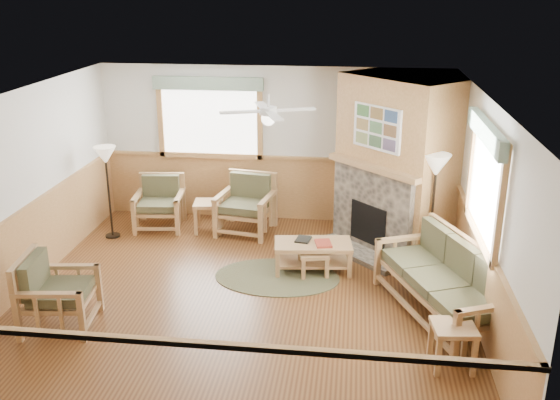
# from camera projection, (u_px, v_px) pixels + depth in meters

# --- Properties ---
(floor) EXTENTS (6.00, 6.00, 0.01)m
(floor) POSITION_uv_depth(u_px,v_px,m) (244.00, 296.00, 8.44)
(floor) COLOR brown
(floor) RESTS_ON ground
(ceiling) EXTENTS (6.00, 6.00, 0.01)m
(ceiling) POSITION_uv_depth(u_px,v_px,m) (240.00, 97.00, 7.54)
(ceiling) COLOR white
(ceiling) RESTS_ON floor
(wall_back) EXTENTS (6.00, 0.02, 2.70)m
(wall_back) POSITION_uv_depth(u_px,v_px,m) (273.00, 145.00, 10.80)
(wall_back) COLOR silver
(wall_back) RESTS_ON floor
(wall_front) EXTENTS (6.00, 0.02, 2.70)m
(wall_front) POSITION_uv_depth(u_px,v_px,m) (178.00, 322.00, 5.18)
(wall_front) COLOR silver
(wall_front) RESTS_ON floor
(wall_left) EXTENTS (0.02, 6.00, 2.70)m
(wall_left) POSITION_uv_depth(u_px,v_px,m) (22.00, 193.00, 8.34)
(wall_left) COLOR silver
(wall_left) RESTS_ON floor
(wall_right) EXTENTS (0.02, 6.00, 2.70)m
(wall_right) POSITION_uv_depth(u_px,v_px,m) (483.00, 212.00, 7.65)
(wall_right) COLOR silver
(wall_right) RESTS_ON floor
(wainscot) EXTENTS (6.00, 6.00, 1.10)m
(wainscot) POSITION_uv_depth(u_px,v_px,m) (244.00, 259.00, 8.26)
(wainscot) COLOR #AF7D47
(wainscot) RESTS_ON floor
(fireplace) EXTENTS (3.11, 3.11, 2.70)m
(fireplace) POSITION_uv_depth(u_px,v_px,m) (396.00, 164.00, 9.68)
(fireplace) COLOR #AF7D47
(fireplace) RESTS_ON floor
(window_back) EXTENTS (1.90, 0.16, 1.50)m
(window_back) POSITION_uv_depth(u_px,v_px,m) (208.00, 75.00, 10.50)
(window_back) COLOR white
(window_back) RESTS_ON wall_back
(window_right) EXTENTS (0.16, 1.90, 1.50)m
(window_right) POSITION_uv_depth(u_px,v_px,m) (494.00, 121.00, 7.07)
(window_right) COLOR white
(window_right) RESTS_ON wall_right
(ceiling_fan) EXTENTS (1.59, 1.59, 0.36)m
(ceiling_fan) POSITION_uv_depth(u_px,v_px,m) (268.00, 97.00, 7.80)
(ceiling_fan) COLOR white
(ceiling_fan) RESTS_ON ceiling
(sofa) EXTENTS (2.29, 1.63, 0.97)m
(sofa) POSITION_uv_depth(u_px,v_px,m) (442.00, 281.00, 7.79)
(sofa) COLOR #A57B4D
(sofa) RESTS_ON floor
(armchair_back_left) EXTENTS (0.87, 0.87, 0.88)m
(armchair_back_left) POSITION_uv_depth(u_px,v_px,m) (159.00, 203.00, 10.64)
(armchair_back_left) COLOR #A57B4D
(armchair_back_left) RESTS_ON floor
(armchair_back_right) EXTENTS (0.99, 0.99, 0.97)m
(armchair_back_right) POSITION_uv_depth(u_px,v_px,m) (246.00, 205.00, 10.44)
(armchair_back_right) COLOR #A57B4D
(armchair_back_right) RESTS_ON floor
(armchair_left) EXTENTS (0.92, 0.92, 0.92)m
(armchair_left) POSITION_uv_depth(u_px,v_px,m) (59.00, 291.00, 7.57)
(armchair_left) COLOR #A57B4D
(armchair_left) RESTS_ON floor
(coffee_table) EXTENTS (1.17, 0.69, 0.45)m
(coffee_table) POSITION_uv_depth(u_px,v_px,m) (313.00, 257.00, 9.11)
(coffee_table) COLOR #A57B4D
(coffee_table) RESTS_ON floor
(end_table_chairs) EXTENTS (0.52, 0.50, 0.52)m
(end_table_chairs) POSITION_uv_depth(u_px,v_px,m) (209.00, 217.00, 10.55)
(end_table_chairs) COLOR #A57B4D
(end_table_chairs) RESTS_ON floor
(end_table_sofa) EXTENTS (0.50, 0.49, 0.51)m
(end_table_sofa) POSITION_uv_depth(u_px,v_px,m) (452.00, 346.00, 6.81)
(end_table_sofa) COLOR #A57B4D
(end_table_sofa) RESTS_ON floor
(footstool) EXTENTS (0.50, 0.50, 0.36)m
(footstool) POSITION_uv_depth(u_px,v_px,m) (313.00, 263.00, 9.01)
(footstool) COLOR #A57B4D
(footstool) RESTS_ON floor
(braided_rug) EXTENTS (2.14, 2.14, 0.01)m
(braided_rug) POSITION_uv_depth(u_px,v_px,m) (277.00, 277.00, 8.97)
(braided_rug) COLOR #4B4A2F
(braided_rug) RESTS_ON floor
(floor_lamp_left) EXTENTS (0.46, 0.46, 1.55)m
(floor_lamp_left) POSITION_uv_depth(u_px,v_px,m) (109.00, 192.00, 10.15)
(floor_lamp_left) COLOR black
(floor_lamp_left) RESTS_ON floor
(floor_lamp_right) EXTENTS (0.53, 0.53, 1.76)m
(floor_lamp_right) POSITION_uv_depth(u_px,v_px,m) (432.00, 213.00, 8.96)
(floor_lamp_right) COLOR black
(floor_lamp_right) RESTS_ON floor
(book_red) EXTENTS (0.28, 0.34, 0.03)m
(book_red) POSITION_uv_depth(u_px,v_px,m) (323.00, 242.00, 8.96)
(book_red) COLOR maroon
(book_red) RESTS_ON coffee_table
(book_dark) EXTENTS (0.24, 0.30, 0.03)m
(book_dark) POSITION_uv_depth(u_px,v_px,m) (303.00, 239.00, 9.11)
(book_dark) COLOR black
(book_dark) RESTS_ON coffee_table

